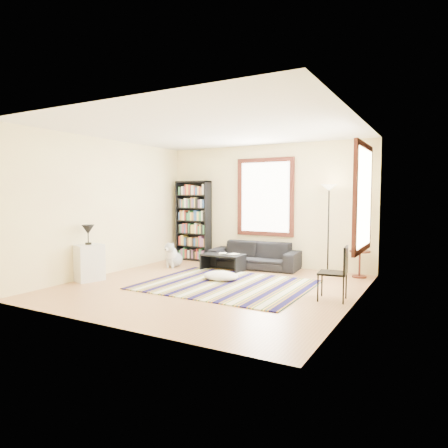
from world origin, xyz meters
The scene contains 21 objects.
floor centered at (0.00, 0.00, -0.05)m, with size 5.00×5.00×0.10m, color tan.
ceiling centered at (0.00, 0.00, 2.85)m, with size 5.00×5.00×0.10m, color white.
wall_back centered at (0.00, 2.55, 1.40)m, with size 5.00×0.10×2.80m, color #FFF9AB.
wall_front centered at (0.00, -2.55, 1.40)m, with size 5.00×0.10×2.80m, color #FFF9AB.
wall_left centered at (-2.55, 0.00, 1.40)m, with size 0.10×5.00×2.80m, color #FFF9AB.
wall_right centered at (2.55, 0.00, 1.40)m, with size 0.10×5.00×2.80m, color #FFF9AB.
window_back centered at (0.00, 2.47, 1.60)m, with size 1.20×0.06×1.60m, color white.
window_right centered at (2.47, 0.80, 1.60)m, with size 0.06×1.20×1.60m, color white.
rug centered at (0.19, 0.23, 0.01)m, with size 2.95×2.36×0.02m, color #0F0B3A.
sofa centered at (-0.07, 2.05, 0.29)m, with size 0.78×2.00×0.58m, color black.
bookshelf centered at (-1.89, 2.32, 1.00)m, with size 0.90×0.30×2.00m, color black.
coffee_table centered at (-0.55, 1.45, 0.18)m, with size 0.90×0.50×0.36m, color black.
book_a centered at (-0.65, 1.45, 0.37)m, with size 0.22×0.16×0.02m, color beige.
book_b centered at (-0.40, 1.50, 0.37)m, with size 0.18×0.25×0.02m, color beige.
floor_cushion centered at (-0.09, 0.53, 0.09)m, with size 0.71×0.53×0.18m, color beige.
floor_lamp centered at (1.56, 2.15, 0.93)m, with size 0.30×0.30×1.86m, color black, non-canonical shape.
side_table centered at (2.20, 2.13, 0.27)m, with size 0.40×0.40×0.54m, color #4A1912.
folding_chair centered at (2.15, 0.12, 0.43)m, with size 0.42×0.40×0.86m, color black.
white_cabinet centered at (-2.30, -0.71, 0.35)m, with size 0.38×0.50×0.70m, color silver.
table_lamp centered at (-2.30, -0.71, 0.89)m, with size 0.24×0.24×0.38m, color black, non-canonical shape.
dog centered at (-1.75, 1.29, 0.28)m, with size 0.40×0.57×0.57m, color #B5B5B5, non-canonical shape.
Camera 1 is at (3.65, -6.09, 1.65)m, focal length 32.00 mm.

